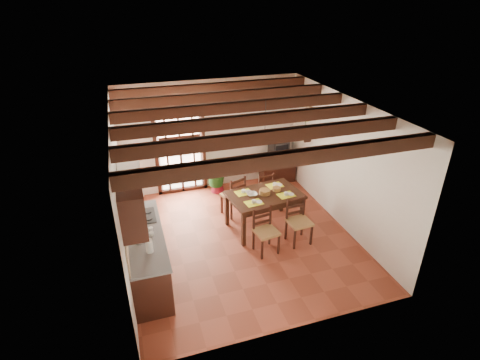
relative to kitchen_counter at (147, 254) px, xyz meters
name	(u,v)px	position (x,y,z in m)	size (l,w,h in m)	color
ground_plane	(241,237)	(1.96, 0.60, -0.47)	(5.00, 5.00, 0.00)	brown
room_shell	(241,158)	(1.96, 0.60, 1.34)	(4.52, 5.02, 2.81)	silver
ceiling_beams	(241,113)	(1.96, 0.60, 2.22)	(4.50, 4.34, 0.20)	black
french_door	(180,148)	(1.16, 3.05, 0.70)	(1.26, 0.11, 2.32)	white
kitchen_counter	(147,254)	(0.00, 0.00, 0.00)	(0.64, 2.25, 1.38)	black
upper_cabinet	(132,208)	(-0.12, -0.70, 1.38)	(0.35, 0.80, 0.70)	black
range_hood	(130,178)	(-0.09, 0.55, 1.26)	(0.38, 0.60, 0.54)	white
counter_items	(143,229)	(0.00, 0.09, 0.49)	(0.50, 1.43, 0.25)	black
dining_table	(264,198)	(2.55, 0.84, 0.24)	(1.63, 1.16, 0.82)	#331B10
chair_near_left	(266,239)	(2.27, 0.02, -0.18)	(0.49, 0.47, 0.93)	#AE834A
chair_near_right	(298,229)	(3.03, 0.12, -0.17)	(0.48, 0.46, 0.97)	#AE834A
chair_far_left	(234,202)	(2.08, 1.56, -0.17)	(0.58, 0.56, 0.98)	#AE834A
chair_far_right	(262,196)	(2.82, 1.66, -0.18)	(0.48, 0.46, 0.92)	#AE834A
table_setting	(265,190)	(2.55, 0.84, 0.45)	(1.10, 0.73, 0.10)	#F9FF28
table_bowl	(252,194)	(2.27, 0.86, 0.37)	(0.22, 0.22, 0.05)	white
sideboard	(277,168)	(3.70, 2.83, -0.09)	(0.91, 0.41, 0.78)	black
crt_tv	(279,148)	(3.70, 2.82, 0.49)	(0.47, 0.43, 0.38)	black
fuse_box	(267,117)	(3.46, 3.08, 1.28)	(0.25, 0.03, 0.32)	white
plant_pot	(218,187)	(2.00, 2.73, -0.36)	(0.34, 0.34, 0.21)	maroon
potted_plant	(217,171)	(2.00, 2.73, 0.10)	(1.82, 1.56, 2.03)	#144C19
wall_shelf	(305,134)	(4.10, 2.20, 1.04)	(0.20, 0.42, 0.20)	black
shelf_vase	(305,129)	(4.10, 2.20, 1.18)	(0.15, 0.15, 0.15)	#B2BFB2
shelf_flowers	(306,121)	(4.10, 2.20, 1.38)	(0.14, 0.14, 0.36)	#F9FF28
framed_picture	(310,112)	(4.18, 2.20, 1.58)	(0.03, 0.32, 0.32)	brown
pendant_lamp	(265,136)	(2.55, 0.94, 1.60)	(0.36, 0.36, 0.84)	black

